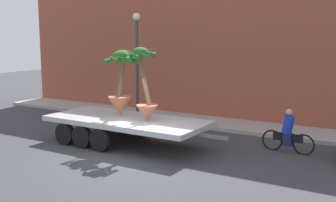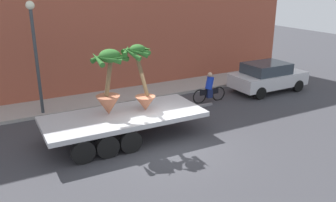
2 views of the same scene
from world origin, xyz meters
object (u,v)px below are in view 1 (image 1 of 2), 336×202
cyclist (288,133)px  flatbed_trailer (122,123)px  potted_palm_rear (144,84)px  potted_palm_middle (121,84)px  street_lamp (137,51)px

cyclist → flatbed_trailer: bearing=-160.0°
potted_palm_rear → cyclist: potted_palm_rear is taller
potted_palm_rear → potted_palm_middle: potted_palm_rear is taller
potted_palm_middle → flatbed_trailer: bearing=-55.0°
potted_palm_rear → street_lamp: bearing=128.0°
potted_palm_rear → potted_palm_middle: size_ratio=1.05×
flatbed_trailer → cyclist: cyclist is taller
cyclist → street_lamp: size_ratio=0.38×
street_lamp → flatbed_trailer: bearing=-62.2°
flatbed_trailer → street_lamp: (-2.09, 3.95, 2.45)m
potted_palm_middle → cyclist: bearing=17.0°
flatbed_trailer → potted_palm_middle: potted_palm_middle is taller
flatbed_trailer → potted_palm_rear: size_ratio=2.71×
street_lamp → potted_palm_middle: bearing=-62.7°
potted_palm_middle → cyclist: 6.20m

